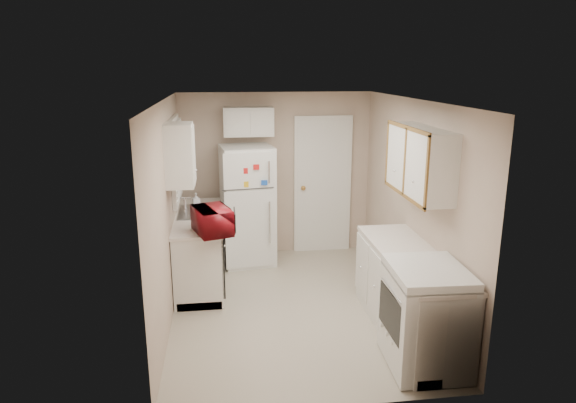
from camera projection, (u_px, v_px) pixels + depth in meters
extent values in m
plane|color=beige|center=(293.00, 306.00, 6.09)|extent=(3.80, 3.80, 0.00)
plane|color=white|center=(294.00, 100.00, 5.48)|extent=(3.80, 3.80, 0.00)
plane|color=#BCA591|center=(167.00, 213.00, 5.61)|extent=(3.80, 3.80, 0.00)
plane|color=#BCA591|center=(413.00, 204.00, 5.96)|extent=(3.80, 3.80, 0.00)
plane|color=#BCA591|center=(276.00, 174.00, 7.61)|extent=(2.80, 2.80, 0.00)
plane|color=#BCA591|center=(328.00, 274.00, 3.96)|extent=(2.80, 2.80, 0.00)
cube|color=silver|center=(201.00, 248.00, 6.70)|extent=(0.60, 1.80, 0.90)
cube|color=black|center=(223.00, 261.00, 6.15)|extent=(0.03, 0.58, 0.72)
cube|color=gray|center=(200.00, 215.00, 6.74)|extent=(0.54, 0.74, 0.16)
imported|color=maroon|center=(213.00, 221.00, 5.84)|extent=(0.61, 0.45, 0.36)
imported|color=beige|center=(196.00, 201.00, 6.91)|extent=(0.11, 0.11, 0.20)
cube|color=silver|center=(177.00, 160.00, 6.52)|extent=(0.10, 0.98, 1.08)
cube|color=silver|center=(180.00, 155.00, 5.69)|extent=(0.30, 0.45, 0.70)
cube|color=silver|center=(247.00, 205.00, 7.26)|extent=(0.78, 0.76, 1.69)
cube|color=silver|center=(248.00, 122.00, 7.21)|extent=(0.70, 0.30, 0.40)
cube|color=silver|center=(323.00, 185.00, 7.70)|extent=(0.86, 0.06, 2.08)
cube|color=silver|center=(409.00, 294.00, 5.34)|extent=(0.60, 2.00, 0.90)
cube|color=silver|center=(425.00, 317.00, 4.77)|extent=(0.70, 0.85, 1.00)
cube|color=silver|center=(420.00, 161.00, 5.31)|extent=(0.30, 1.20, 0.70)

